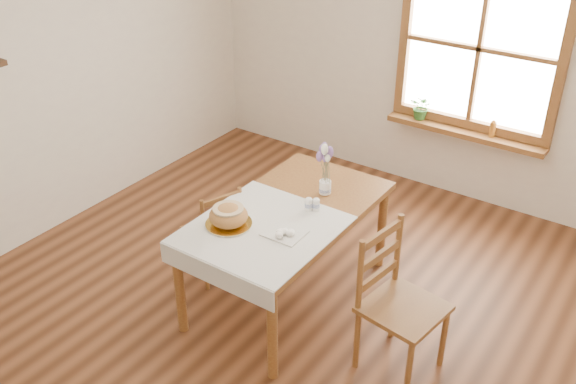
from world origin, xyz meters
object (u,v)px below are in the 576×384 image
at_px(flower_vase, 325,188).
at_px(chair_right, 404,307).
at_px(dining_table, 288,221).
at_px(bread_plate, 229,224).
at_px(chair_left, 212,230).

bearing_deg(flower_vase, chair_right, -30.41).
distance_m(dining_table, bread_plate, 0.46).
height_order(chair_right, bread_plate, chair_right).
xyz_separation_m(dining_table, chair_left, (-0.65, -0.09, -0.27)).
xyz_separation_m(chair_left, chair_right, (1.66, -0.10, 0.10)).
relative_size(dining_table, chair_left, 2.01).
relative_size(chair_right, bread_plate, 3.24).
bearing_deg(dining_table, chair_left, -171.93).
xyz_separation_m(chair_left, flower_vase, (0.74, 0.44, 0.40)).
relative_size(chair_left, flower_vase, 8.10).
height_order(chair_right, flower_vase, chair_right).
height_order(chair_left, flower_vase, flower_vase).
height_order(dining_table, chair_right, chair_right).
bearing_deg(bread_plate, chair_right, 9.23).
xyz_separation_m(dining_table, bread_plate, (-0.21, -0.40, 0.10)).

